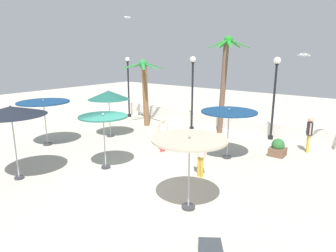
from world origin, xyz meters
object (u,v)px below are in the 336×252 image
object	(u,v)px
seagull_1	(304,55)
lamp_post_0	(128,83)
patio_umbrella_2	(189,143)
patio_umbrella_3	(103,119)
guest_0	(201,152)
lamp_post_1	(192,86)
palm_tree_2	(225,74)
planter	(278,148)
guest_1	(163,132)
lamp_post_2	(275,89)
patio_umbrella_0	(229,114)
patio_umbrella_4	(44,104)
seagull_0	(128,17)
palm_tree_1	(144,84)
guest_2	(309,131)
patio_umbrella_1	(11,111)
patio_umbrella_5	(109,95)

from	to	relation	value
seagull_1	lamp_post_0	bearing A→B (deg)	178.86
patio_umbrella_2	patio_umbrella_3	xyz separation A→B (m)	(-4.68, 0.65, -0.02)
lamp_post_0	guest_0	distance (m)	12.24
lamp_post_1	guest_0	world-z (taller)	lamp_post_1
palm_tree_2	planter	bearing A→B (deg)	-27.39
lamp_post_1	guest_1	bearing A→B (deg)	-74.79
palm_tree_2	guest_0	size ratio (longest dim) A/B	3.36
patio_umbrella_2	lamp_post_2	world-z (taller)	lamp_post_2
seagull_1	patio_umbrella_0	bearing A→B (deg)	-120.03
patio_umbrella_0	guest_0	xyz separation A→B (m)	(0.15, -2.60, -1.08)
seagull_1	patio_umbrella_4	bearing A→B (deg)	-144.40
lamp_post_0	seagull_0	world-z (taller)	seagull_0
seagull_1	seagull_0	bearing A→B (deg)	-169.51
palm_tree_1	lamp_post_0	distance (m)	3.12
lamp_post_2	planter	size ratio (longest dim) A/B	5.37
guest_2	patio_umbrella_4	bearing A→B (deg)	-147.29
palm_tree_1	lamp_post_0	size ratio (longest dim) A/B	0.98
guest_0	patio_umbrella_0	bearing A→B (deg)	93.39
patio_umbrella_3	patio_umbrella_2	bearing A→B (deg)	-7.84
patio_umbrella_1	guest_2	bearing A→B (deg)	51.96
guest_1	guest_2	distance (m)	7.17
patio_umbrella_1	palm_tree_2	distance (m)	11.42
patio_umbrella_0	patio_umbrella_2	world-z (taller)	patio_umbrella_2
patio_umbrella_0	lamp_post_2	distance (m)	4.45
patio_umbrella_4	lamp_post_2	xyz separation A→B (m)	(9.04, 8.38, 0.67)
guest_1	patio_umbrella_5	bearing A→B (deg)	176.20
planter	lamp_post_1	bearing A→B (deg)	165.11
patio_umbrella_0	guest_1	world-z (taller)	patio_umbrella_0
guest_2	patio_umbrella_0	bearing A→B (deg)	-130.60
patio_umbrella_1	palm_tree_2	world-z (taller)	palm_tree_2
guest_1	lamp_post_2	bearing A→B (deg)	57.59
lamp_post_0	seagull_1	world-z (taller)	seagull_1
patio_umbrella_3	patio_umbrella_4	bearing A→B (deg)	176.77
palm_tree_1	patio_umbrella_0	bearing A→B (deg)	-18.48
palm_tree_2	lamp_post_0	bearing A→B (deg)	-179.52
palm_tree_1	guest_0	distance (m)	9.23
lamp_post_2	seagull_0	bearing A→B (deg)	-162.50
guest_1	seagull_1	bearing A→B (deg)	43.02
patio_umbrella_3	guest_1	size ratio (longest dim) A/B	1.41
palm_tree_1	planter	bearing A→B (deg)	-4.47
lamp_post_0	guest_2	size ratio (longest dim) A/B	2.54
patio_umbrella_1	guest_1	world-z (taller)	patio_umbrella_1
guest_0	guest_1	bearing A→B (deg)	154.56
lamp_post_1	planter	world-z (taller)	lamp_post_1
lamp_post_2	guest_1	size ratio (longest dim) A/B	2.70
patio_umbrella_0	lamp_post_1	distance (m)	5.37
patio_umbrella_4	palm_tree_1	size ratio (longest dim) A/B	0.60
patio_umbrella_4	lamp_post_1	xyz separation A→B (m)	(4.35, 7.35, 0.61)
guest_2	seagull_0	size ratio (longest dim) A/B	2.11
patio_umbrella_0	patio_umbrella_3	bearing A→B (deg)	-129.17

